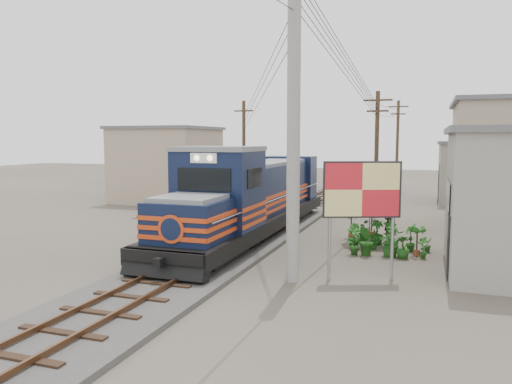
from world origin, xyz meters
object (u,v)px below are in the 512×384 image
at_px(market_umbrella, 370,190).
at_px(billboard, 362,193).
at_px(locomotive, 252,199).
at_px(vendor, 390,222).

bearing_deg(market_umbrella, billboard, -86.30).
bearing_deg(locomotive, vendor, 8.52).
height_order(locomotive, billboard, locomotive).
xyz_separation_m(market_umbrella, vendor, (0.79, 0.47, -1.40)).
height_order(billboard, market_umbrella, billboard).
height_order(locomotive, market_umbrella, locomotive).
bearing_deg(locomotive, market_umbrella, 4.57).
relative_size(billboard, vendor, 2.16).
relative_size(billboard, market_umbrella, 1.43).
relative_size(locomotive, billboard, 4.31).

